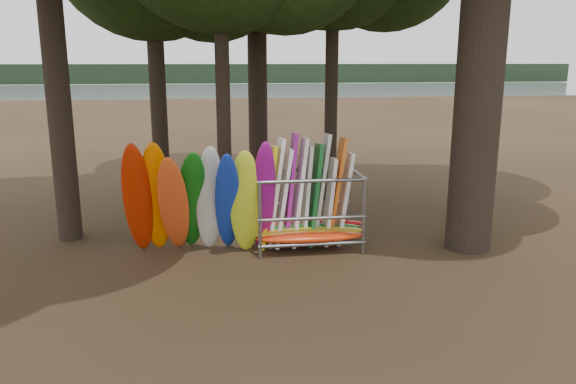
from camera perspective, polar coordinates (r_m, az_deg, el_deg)
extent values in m
plane|color=#47331E|center=(12.99, 0.38, -7.55)|extent=(120.00, 120.00, 0.00)
plane|color=gray|center=(72.18, -6.83, 9.42)|extent=(160.00, 160.00, 0.00)
cube|color=black|center=(122.05, -7.51, 11.83)|extent=(160.00, 4.00, 4.00)
cylinder|color=black|center=(17.98, -13.28, 13.65)|extent=(0.51, 0.51, 9.70)
cylinder|color=black|center=(18.61, 4.51, 14.99)|extent=(0.42, 0.42, 10.39)
cylinder|color=black|center=(15.59, -6.75, 14.48)|extent=(0.39, 0.39, 9.95)
ellipsoid|color=#AE1F05|center=(13.60, -15.02, -0.76)|extent=(0.69, 1.51, 2.97)
ellipsoid|color=#ED6900|center=(13.65, -13.23, -0.61)|extent=(0.82, 1.44, 2.94)
ellipsoid|color=#E54E1B|center=(13.34, -11.53, -1.39)|extent=(0.75, 2.00, 2.74)
ellipsoid|color=#106513|center=(13.58, -9.71, -0.98)|extent=(0.90, 1.77, 2.76)
ellipsoid|color=#B9B8B2|center=(13.51, -7.95, -0.77)|extent=(0.80, 1.30, 2.83)
ellipsoid|color=#1332AD|center=(13.35, -6.15, -1.14)|extent=(0.64, 1.72, 2.75)
ellipsoid|color=#C4DA24|center=(13.32, -4.34, -1.08)|extent=(0.82, 1.16, 2.74)
ellipsoid|color=#8D117D|center=(13.34, -2.56, -0.57)|extent=(0.65, 1.37, 2.96)
ellipsoid|color=red|center=(13.68, 2.33, -4.60)|extent=(2.69, 0.55, 0.24)
ellipsoid|color=gold|center=(14.04, 2.04, -4.13)|extent=(2.88, 0.55, 0.24)
ellipsoid|color=#186C18|center=(14.34, 1.82, -3.76)|extent=(2.83, 0.55, 0.24)
ellipsoid|color=red|center=(14.66, 1.59, -3.38)|extent=(3.15, 0.55, 0.24)
cube|color=yellow|center=(13.93, -2.08, -0.59)|extent=(0.49, 0.79, 2.59)
cube|color=white|center=(14.05, -1.34, -0.09)|extent=(0.53, 0.82, 2.76)
cube|color=silver|center=(13.96, -0.47, -0.70)|extent=(0.50, 0.76, 2.52)
cube|color=#A01A94|center=(14.16, 0.19, 0.24)|extent=(0.40, 0.80, 2.88)
cube|color=white|center=(14.02, 1.09, -0.11)|extent=(0.47, 0.80, 2.77)
cube|color=silver|center=(14.21, 1.78, -0.41)|extent=(0.35, 0.79, 2.55)
cube|color=#166628|center=(14.11, 2.66, -0.35)|extent=(0.42, 0.80, 2.62)
cube|color=silver|center=(14.30, 3.29, 0.28)|extent=(0.50, 0.79, 2.84)
cube|color=silver|center=(14.22, 4.20, -1.04)|extent=(0.35, 0.75, 2.25)
cube|color=orange|center=(14.36, 4.84, 0.14)|extent=(0.54, 0.78, 2.75)
cube|color=silver|center=(14.31, 5.72, -0.73)|extent=(0.49, 0.74, 2.37)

